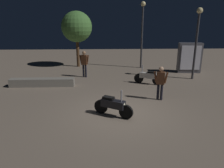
{
  "coord_description": "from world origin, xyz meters",
  "views": [
    {
      "loc": [
        -0.7,
        -7.81,
        3.56
      ],
      "look_at": [
        -0.35,
        0.73,
        1.0
      ],
      "focal_mm": 33.82,
      "sensor_mm": 36.0,
      "label": 1
    }
  ],
  "objects": [
    {
      "name": "planter_wall_low",
      "position": [
        -4.18,
        3.79,
        0.23
      ],
      "size": [
        3.59,
        0.5,
        0.45
      ],
      "color": "gray",
      "rests_on": "ground_plane"
    },
    {
      "name": "streetlamp_near",
      "position": [
        2.25,
        8.49,
        3.14
      ],
      "size": [
        0.36,
        0.36,
        4.93
      ],
      "color": "#38383D",
      "rests_on": "ground_plane"
    },
    {
      "name": "person_rider_beside",
      "position": [
        1.9,
        1.39,
        0.94
      ],
      "size": [
        0.65,
        0.35,
        1.59
      ],
      "rotation": [
        0.0,
        0.0,
        4.35
      ],
      "color": "black",
      "rests_on": "ground_plane"
    },
    {
      "name": "streetlamp_far",
      "position": [
        4.97,
        5.01,
        2.8
      ],
      "size": [
        0.36,
        0.36,
        4.32
      ],
      "color": "#38383D",
      "rests_on": "ground_plane"
    },
    {
      "name": "motorcycle_black_foreground",
      "position": [
        -0.36,
        -0.27,
        0.44
      ],
      "size": [
        1.48,
        0.93,
        1.11
      ],
      "rotation": [
        0.0,
        0.0,
        -0.53
      ],
      "color": "black",
      "rests_on": "ground_plane"
    },
    {
      "name": "tree_left_bg",
      "position": [
        -2.74,
        9.17,
        3.11
      ],
      "size": [
        2.37,
        2.37,
        4.31
      ],
      "color": "#4C331E",
      "rests_on": "ground_plane"
    },
    {
      "name": "motorcycle_white_parked_left",
      "position": [
        1.89,
        4.01,
        0.44
      ],
      "size": [
        1.53,
        0.83,
        1.11
      ],
      "rotation": [
        0.0,
        0.0,
        2.68
      ],
      "color": "black",
      "rests_on": "ground_plane"
    },
    {
      "name": "kiosk_billboard",
      "position": [
        5.39,
        6.75,
        1.05
      ],
      "size": [
        1.64,
        0.67,
        2.1
      ],
      "rotation": [
        0.0,
        0.0,
        3.05
      ],
      "color": "#595960",
      "rests_on": "ground_plane"
    },
    {
      "name": "person_bystander_far",
      "position": [
        -1.94,
        5.73,
        1.03
      ],
      "size": [
        0.67,
        0.32,
        1.72
      ],
      "rotation": [
        0.0,
        0.0,
        4.46
      ],
      "color": "black",
      "rests_on": "ground_plane"
    },
    {
      "name": "ground_plane",
      "position": [
        0.0,
        0.0,
        0.0
      ],
      "size": [
        40.0,
        40.0,
        0.0
      ],
      "primitive_type": "plane",
      "color": "#756656"
    }
  ]
}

